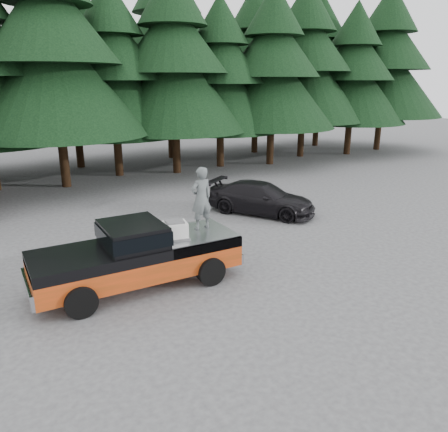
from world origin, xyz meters
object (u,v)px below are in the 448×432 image
air_compressor (175,231)px  parked_car (261,198)px  man_on_bed (201,198)px  pickup_truck (138,264)px

air_compressor → parked_car: size_ratio=0.14×
man_on_bed → parked_car: man_on_bed is taller
pickup_truck → air_compressor: bearing=-11.4°
pickup_truck → man_on_bed: size_ratio=3.09×
air_compressor → man_on_bed: man_on_bed is taller
pickup_truck → man_on_bed: man_on_bed is taller
air_compressor → man_on_bed: (1.06, 0.39, 0.74)m
air_compressor → man_on_bed: 1.35m
pickup_truck → air_compressor: size_ratio=8.78×
air_compressor → parked_car: 7.60m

